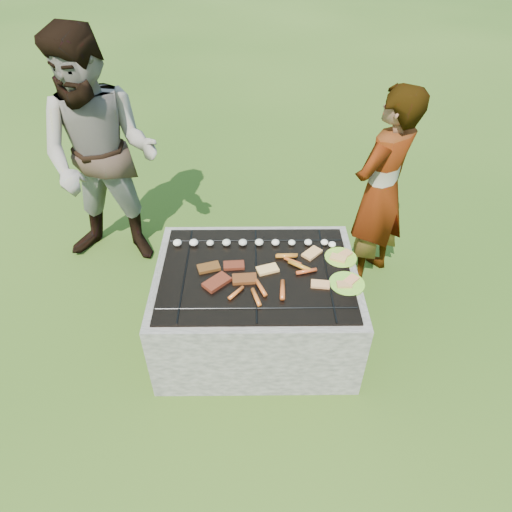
{
  "coord_description": "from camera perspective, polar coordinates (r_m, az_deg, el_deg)",
  "views": [
    {
      "loc": [
        -0.02,
        -2.16,
        2.54
      ],
      "look_at": [
        0.0,
        0.05,
        0.7
      ],
      "focal_mm": 32.0,
      "sensor_mm": 36.0,
      "label": 1
    }
  ],
  "objects": [
    {
      "name": "pork_slabs",
      "position": [
        2.86,
        -3.86,
        -2.39
      ],
      "size": [
        0.39,
        0.29,
        0.02
      ],
      "color": "brown",
      "rests_on": "fire_pit"
    },
    {
      "name": "sausages",
      "position": [
        2.85,
        3.03,
        -2.46
      ],
      "size": [
        0.56,
        0.48,
        0.03
      ],
      "color": "#B85F1E",
      "rests_on": "fire_pit"
    },
    {
      "name": "plate_near",
      "position": [
        2.88,
        11.31,
        -3.39
      ],
      "size": [
        0.26,
        0.26,
        0.03
      ],
      "color": "#BAE837",
      "rests_on": "fire_pit"
    },
    {
      "name": "bystander",
      "position": [
        3.67,
        -18.7,
        11.56
      ],
      "size": [
        0.97,
        0.8,
        1.86
      ],
      "primitive_type": "imported",
      "rotation": [
        0.0,
        0.0,
        -0.11
      ],
      "color": "gray",
      "rests_on": "ground"
    },
    {
      "name": "cook",
      "position": [
        3.47,
        15.32,
        7.81
      ],
      "size": [
        0.67,
        0.66,
        1.56
      ],
      "primitive_type": "imported",
      "rotation": [
        0.0,
        0.0,
        3.88
      ],
      "color": "gray",
      "rests_on": "ground"
    },
    {
      "name": "fire_pit",
      "position": [
        3.13,
        0.01,
        -6.48
      ],
      "size": [
        1.3,
        1.0,
        0.62
      ],
      "color": "#A79F94",
      "rests_on": "ground"
    },
    {
      "name": "bread_on_grate",
      "position": [
        2.93,
        5.11,
        -1.3
      ],
      "size": [
        0.46,
        0.41,
        0.02
      ],
      "color": "#F9B67F",
      "rests_on": "fire_pit"
    },
    {
      "name": "plate_far",
      "position": [
        3.06,
        10.55,
        -0.17
      ],
      "size": [
        0.22,
        0.22,
        0.03
      ],
      "color": "#B1DC34",
      "rests_on": "fire_pit"
    },
    {
      "name": "mushrooms",
      "position": [
        3.1,
        -0.65,
        1.69
      ],
      "size": [
        1.1,
        0.08,
        0.04
      ],
      "color": "white",
      "rests_on": "fire_pit"
    },
    {
      "name": "lawn",
      "position": [
        3.34,
        0.01,
        -9.83
      ],
      "size": [
        60.0,
        60.0,
        0.0
      ],
      "primitive_type": "plane",
      "color": "#214310",
      "rests_on": "ground"
    }
  ]
}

